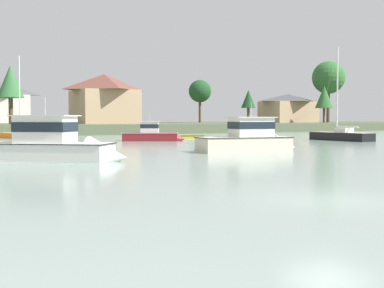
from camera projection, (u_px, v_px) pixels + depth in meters
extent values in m
plane|color=gray|center=(328.00, 200.00, 16.13)|extent=(523.43, 523.43, 0.00)
cube|color=gold|center=(193.00, 138.00, 64.47)|extent=(2.98, 2.09, 0.53)
cube|color=brown|center=(193.00, 136.00, 64.46)|extent=(3.12, 2.22, 0.05)
cube|color=tan|center=(193.00, 136.00, 64.46)|extent=(0.45, 0.92, 0.03)
cube|color=black|center=(341.00, 139.00, 59.22)|extent=(2.09, 8.09, 1.50)
cube|color=#CCB78E|center=(341.00, 132.00, 59.18)|extent=(1.84, 7.60, 0.04)
cube|color=silver|center=(344.00, 130.00, 58.82)|extent=(1.32, 1.78, 0.48)
cylinder|color=silver|center=(337.00, 90.00, 59.51)|extent=(0.16, 0.16, 9.60)
cylinder|color=silver|center=(348.00, 127.00, 58.31)|extent=(0.15, 3.23, 0.13)
cylinder|color=silver|center=(348.00, 127.00, 58.30)|extent=(0.16, 2.91, 0.14)
cylinder|color=#999999|center=(327.00, 91.00, 60.91)|extent=(0.03, 3.24, 9.55)
cube|color=beige|center=(244.00, 148.00, 39.48)|extent=(7.24, 3.39, 1.72)
cone|color=beige|center=(284.00, 147.00, 40.77)|extent=(2.23, 2.49, 2.25)
cube|color=black|center=(244.00, 137.00, 39.44)|extent=(7.39, 3.51, 0.05)
cube|color=silver|center=(251.00, 127.00, 39.62)|extent=(3.15, 2.36, 1.44)
cube|color=#19232D|center=(251.00, 125.00, 39.61)|extent=(3.22, 2.41, 0.52)
cube|color=beige|center=(251.00, 117.00, 39.58)|extent=(3.54, 2.73, 0.06)
cylinder|color=silver|center=(251.00, 109.00, 39.56)|extent=(0.03, 0.03, 1.12)
cube|color=white|center=(42.00, 156.00, 31.46)|extent=(8.06, 7.37, 1.62)
cone|color=white|center=(108.00, 157.00, 30.69)|extent=(3.34, 3.35, 2.44)
cube|color=black|center=(42.00, 143.00, 31.42)|extent=(8.26, 7.56, 0.05)
cube|color=silver|center=(46.00, 129.00, 31.34)|extent=(3.81, 3.68, 1.58)
cube|color=#19232D|center=(45.00, 127.00, 31.33)|extent=(3.88, 3.76, 0.57)
cube|color=beige|center=(45.00, 116.00, 31.30)|extent=(4.32, 4.19, 0.06)
cylinder|color=silver|center=(45.00, 106.00, 31.27)|extent=(0.03, 0.03, 1.09)
cube|color=maroon|center=(150.00, 139.00, 57.96)|extent=(6.18, 4.65, 1.42)
cone|color=maroon|center=(177.00, 139.00, 57.96)|extent=(2.34, 2.39, 1.81)
cube|color=silver|center=(150.00, 133.00, 57.93)|extent=(6.32, 4.78, 0.05)
cube|color=silver|center=(150.00, 127.00, 57.90)|extent=(2.46, 2.34, 1.19)
cube|color=#19232D|center=(150.00, 126.00, 57.89)|extent=(2.51, 2.39, 0.43)
cube|color=beige|center=(150.00, 122.00, 57.87)|extent=(2.79, 2.68, 0.06)
cylinder|color=silver|center=(150.00, 117.00, 57.85)|extent=(0.03, 0.03, 0.89)
cube|color=orange|center=(23.00, 138.00, 65.31)|extent=(5.63, 8.04, 1.11)
cube|color=#CCB78E|center=(23.00, 133.00, 65.28)|extent=(5.17, 7.50, 0.04)
cube|color=silver|center=(25.00, 131.00, 65.05)|extent=(2.08, 2.20, 0.47)
cylinder|color=silver|center=(19.00, 94.00, 65.40)|extent=(0.16, 0.16, 9.53)
cylinder|color=silver|center=(28.00, 128.00, 64.73)|extent=(1.56, 2.86, 0.13)
cylinder|color=silver|center=(28.00, 128.00, 64.73)|extent=(1.43, 2.59, 0.14)
cylinder|color=#999999|center=(11.00, 95.00, 66.27)|extent=(1.47, 2.83, 9.48)
cube|color=brown|center=(154.00, 135.00, 74.94)|extent=(2.56, 1.14, 0.49)
cube|color=#C6B289|center=(154.00, 133.00, 74.93)|extent=(2.66, 1.23, 0.05)
cube|color=tan|center=(154.00, 134.00, 74.93)|extent=(0.12, 0.92, 0.03)
cylinder|color=brown|center=(324.00, 111.00, 113.79)|extent=(0.48, 0.48, 5.20)
cone|color=#2D602D|center=(324.00, 97.00, 113.65)|extent=(3.91, 3.91, 4.78)
cylinder|color=brown|center=(200.00, 109.00, 117.56)|extent=(0.57, 0.57, 5.87)
sphere|color=#1E4723|center=(200.00, 91.00, 117.36)|extent=(5.00, 5.00, 5.00)
cylinder|color=brown|center=(11.00, 103.00, 85.77)|extent=(0.70, 0.70, 7.03)
cone|color=#336B38|center=(10.00, 81.00, 85.60)|extent=(4.29, 4.29, 5.25)
cylinder|color=brown|center=(328.00, 104.00, 122.11)|extent=(0.76, 0.76, 8.67)
sphere|color=#2D602D|center=(328.00, 78.00, 121.82)|extent=(7.54, 7.54, 7.54)
cylinder|color=brown|center=(248.00, 111.00, 112.42)|extent=(0.56, 0.56, 5.17)
cone|color=#1E4723|center=(248.00, 99.00, 112.30)|extent=(3.11, 3.11, 3.80)
cube|color=tan|center=(105.00, 107.00, 93.97)|extent=(10.20, 9.78, 5.95)
pyramid|color=brown|center=(104.00, 82.00, 93.76)|extent=(11.01, 10.56, 2.85)
cube|color=tan|center=(288.00, 112.00, 120.77)|extent=(11.39, 8.13, 4.76)
pyramid|color=#47474C|center=(288.00, 98.00, 120.61)|extent=(12.30, 8.78, 1.75)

